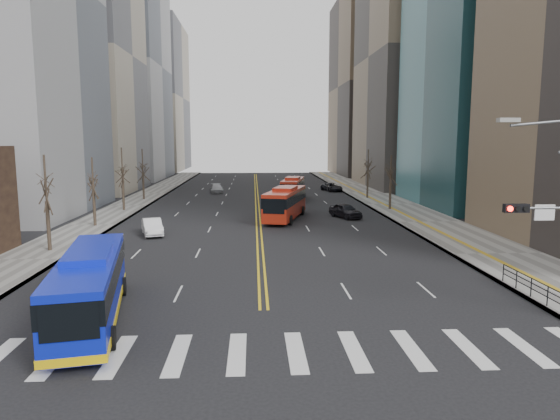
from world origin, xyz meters
name	(u,v)px	position (x,y,z in m)	size (l,w,h in m)	color
ground	(267,352)	(0.00, 0.00, 0.00)	(220.00, 220.00, 0.00)	black
sidewalk_right	(391,204)	(17.50, 45.00, 0.07)	(7.00, 130.00, 0.15)	slate
sidewalk_left	(128,206)	(-16.50, 45.00, 0.07)	(5.00, 130.00, 0.15)	slate
crosswalk	(267,352)	(0.00, 0.00, 0.01)	(26.70, 4.00, 0.01)	silver
centerline	(257,197)	(0.00, 55.00, 0.01)	(0.55, 100.00, 0.01)	gold
office_towers	(256,48)	(0.12, 68.51, 23.92)	(83.00, 134.00, 58.00)	gray
pedestrian_railing	(531,284)	(14.30, 6.00, 0.82)	(0.06, 6.06, 1.02)	black
street_trees	(191,174)	(-7.18, 34.55, 4.87)	(35.20, 47.20, 7.60)	#2F251D
blue_bus	(90,284)	(-8.15, 4.00, 1.78)	(4.62, 11.85, 3.39)	#0D1DC4
red_bus_near	(285,201)	(2.92, 33.72, 1.95)	(5.41, 11.31, 3.50)	#AE2412
red_bus_far	(293,187)	(5.10, 51.31, 1.81)	(4.27, 10.42, 3.25)	#AE2412
car_white	(152,227)	(-9.57, 25.50, 0.74)	(1.56, 4.48, 1.48)	white
car_dark_mid	(345,211)	(9.54, 34.45, 0.79)	(1.86, 4.62, 1.57)	black
car_silver	(217,188)	(-6.41, 61.35, 0.69)	(1.94, 4.77, 1.38)	#9D9EA3
car_dark_far	(332,187)	(12.50, 62.83, 0.68)	(2.25, 4.87, 1.35)	black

